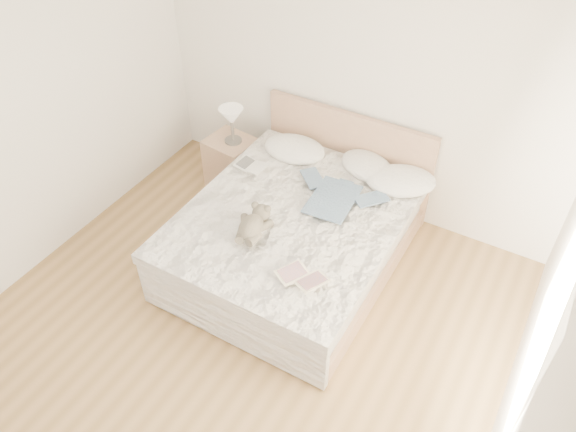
# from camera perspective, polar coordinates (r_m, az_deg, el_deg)

# --- Properties ---
(floor) EXTENTS (4.00, 4.50, 0.00)m
(floor) POSITION_cam_1_polar(r_m,az_deg,el_deg) (4.55, -6.72, -13.64)
(floor) COLOR brown
(floor) RESTS_ON ground
(ceiling) EXTENTS (4.00, 4.50, 0.00)m
(ceiling) POSITION_cam_1_polar(r_m,az_deg,el_deg) (2.80, -11.31, 19.56)
(ceiling) COLOR white
(ceiling) RESTS_ON ground
(wall_back) EXTENTS (4.00, 0.02, 2.70)m
(wall_back) POSITION_cam_1_polar(r_m,az_deg,el_deg) (5.12, 7.03, 13.94)
(wall_back) COLOR white
(wall_back) RESTS_ON ground
(wall_right) EXTENTS (0.02, 4.50, 2.70)m
(wall_right) POSITION_cam_1_polar(r_m,az_deg,el_deg) (3.09, 23.90, -13.79)
(wall_right) COLOR white
(wall_right) RESTS_ON ground
(window) EXTENTS (0.02, 1.30, 1.10)m
(window) POSITION_cam_1_polar(r_m,az_deg,el_deg) (3.21, 25.24, -8.66)
(window) COLOR white
(window) RESTS_ON wall_right
(bed) EXTENTS (1.72, 2.14, 1.00)m
(bed) POSITION_cam_1_polar(r_m,az_deg,el_deg) (4.95, 0.92, -1.79)
(bed) COLOR tan
(bed) RESTS_ON floor
(nightstand) EXTENTS (0.49, 0.45, 0.56)m
(nightstand) POSITION_cam_1_polar(r_m,az_deg,el_deg) (5.82, -5.75, 5.36)
(nightstand) COLOR #A07F62
(nightstand) RESTS_ON floor
(table_lamp) EXTENTS (0.28, 0.28, 0.37)m
(table_lamp) POSITION_cam_1_polar(r_m,az_deg,el_deg) (5.50, -5.76, 9.87)
(table_lamp) COLOR #47433E
(table_lamp) RESTS_ON nightstand
(pillow_left) EXTENTS (0.64, 0.48, 0.18)m
(pillow_left) POSITION_cam_1_polar(r_m,az_deg,el_deg) (5.37, 0.68, 6.83)
(pillow_left) COLOR white
(pillow_left) RESTS_ON bed
(pillow_middle) EXTENTS (0.65, 0.56, 0.16)m
(pillow_middle) POSITION_cam_1_polar(r_m,az_deg,el_deg) (5.21, 8.05, 5.05)
(pillow_middle) COLOR white
(pillow_middle) RESTS_ON bed
(pillow_right) EXTENTS (0.75, 0.66, 0.19)m
(pillow_right) POSITION_cam_1_polar(r_m,az_deg,el_deg) (5.08, 11.40, 3.55)
(pillow_right) COLOR white
(pillow_right) RESTS_ON bed
(blouse) EXTENTS (0.61, 0.65, 0.02)m
(blouse) POSITION_cam_1_polar(r_m,az_deg,el_deg) (4.82, 4.57, 1.72)
(blouse) COLOR #3F5673
(blouse) RESTS_ON bed
(photo_book) EXTENTS (0.30, 0.21, 0.02)m
(photo_book) POSITION_cam_1_polar(r_m,az_deg,el_deg) (5.18, -3.70, 5.08)
(photo_book) COLOR white
(photo_book) RESTS_ON bed
(childrens_book) EXTENTS (0.41, 0.36, 0.02)m
(childrens_book) POSITION_cam_1_polar(r_m,az_deg,el_deg) (4.16, 1.44, -6.29)
(childrens_book) COLOR #FFF1CC
(childrens_book) RESTS_ON bed
(teddy_bear) EXTENTS (0.31, 0.39, 0.19)m
(teddy_bear) POSITION_cam_1_polar(r_m,az_deg,el_deg) (4.47, -3.75, -1.74)
(teddy_bear) COLOR #5C5447
(teddy_bear) RESTS_ON bed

